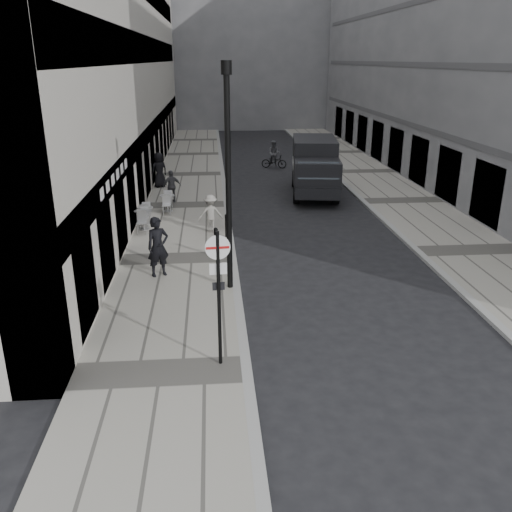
{
  "coord_description": "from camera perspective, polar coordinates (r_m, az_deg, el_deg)",
  "views": [
    {
      "loc": [
        -0.68,
        -8.24,
        6.92
      ],
      "look_at": [
        0.56,
        6.82,
        1.4
      ],
      "focal_mm": 38.0,
      "sensor_mm": 36.0,
      "label": 1
    }
  ],
  "objects": [
    {
      "name": "sign_post",
      "position": [
        12.18,
        -3.97,
        -2.65
      ],
      "size": [
        0.56,
        0.11,
        3.28
      ],
      "rotation": [
        0.0,
        0.0,
        0.09
      ],
      "color": "black",
      "rests_on": "sidewalk"
    },
    {
      "name": "cafe_table_near",
      "position": [
        24.12,
        -11.53,
        4.36
      ],
      "size": [
        0.67,
        1.51,
        0.86
      ],
      "color": "silver",
      "rests_on": "sidewalk"
    },
    {
      "name": "bollard_far",
      "position": [
        19.65,
        -4.24,
        1.35
      ],
      "size": [
        0.14,
        0.14,
        1.03
      ],
      "primitive_type": "cylinder",
      "color": "black",
      "rests_on": "sidewalk"
    },
    {
      "name": "building_left",
      "position": [
        33.23,
        -15.16,
        23.02
      ],
      "size": [
        4.0,
        45.0,
        18.0
      ],
      "primitive_type": "cube",
      "color": "#B6B3A6",
      "rests_on": "ground"
    },
    {
      "name": "building_far",
      "position": [
        64.41,
        -3.03,
        23.67
      ],
      "size": [
        24.0,
        16.0,
        22.0
      ],
      "primitive_type": "cube",
      "color": "gray",
      "rests_on": "ground"
    },
    {
      "name": "lamppost",
      "position": [
        16.09,
        -2.96,
        9.15
      ],
      "size": [
        0.3,
        0.3,
        6.76
      ],
      "color": "black",
      "rests_on": "sidewalk"
    },
    {
      "name": "sidewalk",
      "position": [
        27.15,
        -7.38,
        5.26
      ],
      "size": [
        4.0,
        60.0,
        0.12
      ],
      "primitive_type": "cube",
      "color": "gray",
      "rests_on": "ground"
    },
    {
      "name": "bollard_near",
      "position": [
        21.9,
        -3.13,
        3.14
      ],
      "size": [
        0.12,
        0.12,
        0.87
      ],
      "primitive_type": "cylinder",
      "color": "black",
      "rests_on": "sidewalk"
    },
    {
      "name": "far_sidewalk",
      "position": [
        28.8,
        15.14,
        5.58
      ],
      "size": [
        4.0,
        60.0,
        0.12
      ],
      "primitive_type": "cube",
      "color": "gray",
      "rests_on": "ground"
    },
    {
      "name": "building_right",
      "position": [
        36.02,
        21.22,
        23.74
      ],
      "size": [
        6.0,
        45.0,
        20.0
      ],
      "primitive_type": "cube",
      "color": "gray",
      "rests_on": "ground"
    },
    {
      "name": "pedestrian_c",
      "position": [
        31.06,
        -10.15,
        8.92
      ],
      "size": [
        1.12,
        1.04,
        1.93
      ],
      "primitive_type": "imported",
      "rotation": [
        0.0,
        0.0,
        3.74
      ],
      "color": "black",
      "rests_on": "sidewalk"
    },
    {
      "name": "panel_van",
      "position": [
        29.49,
        6.21,
        9.6
      ],
      "size": [
        3.03,
        6.36,
        2.88
      ],
      "rotation": [
        0.0,
        0.0,
        -0.13
      ],
      "color": "black",
      "rests_on": "ground"
    },
    {
      "name": "pedestrian_a",
      "position": [
        27.53,
        -8.86,
        7.26
      ],
      "size": [
        1.03,
        0.69,
        1.62
      ],
      "primitive_type": "imported",
      "rotation": [
        0.0,
        0.0,
        3.48
      ],
      "color": "#4B4B50",
      "rests_on": "sidewalk"
    },
    {
      "name": "cafe_table_far",
      "position": [
        23.3,
        -11.76,
        3.91
      ],
      "size": [
        0.74,
        1.68,
        0.95
      ],
      "color": "#ACACAE",
      "rests_on": "sidewalk"
    },
    {
      "name": "cyclist",
      "position": [
        36.75,
        1.91,
        10.32
      ],
      "size": [
        1.78,
        1.04,
        1.82
      ],
      "rotation": [
        0.0,
        0.0,
        -0.29
      ],
      "color": "black",
      "rests_on": "ground"
    },
    {
      "name": "cafe_table_mid",
      "position": [
        25.96,
        -9.3,
        5.66
      ],
      "size": [
        0.7,
        1.59,
        0.9
      ],
      "color": "silver",
      "rests_on": "sidewalk"
    },
    {
      "name": "pedestrian_b",
      "position": [
        22.56,
        -4.81,
        4.51
      ],
      "size": [
        1.06,
        0.68,
        1.56
      ],
      "primitive_type": "imported",
      "rotation": [
        0.0,
        0.0,
        3.25
      ],
      "color": "gray",
      "rests_on": "sidewalk"
    },
    {
      "name": "ground",
      "position": [
        10.78,
        0.02,
        -19.86
      ],
      "size": [
        120.0,
        120.0,
        0.0
      ],
      "primitive_type": "plane",
      "color": "black",
      "rests_on": "ground"
    },
    {
      "name": "walking_man",
      "position": [
        18.02,
        -10.28,
        0.96
      ],
      "size": [
        0.86,
        0.74,
        2.0
      ],
      "primitive_type": "imported",
      "rotation": [
        0.0,
        0.0,
        0.44
      ],
      "color": "black",
      "rests_on": "sidewalk"
    }
  ]
}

